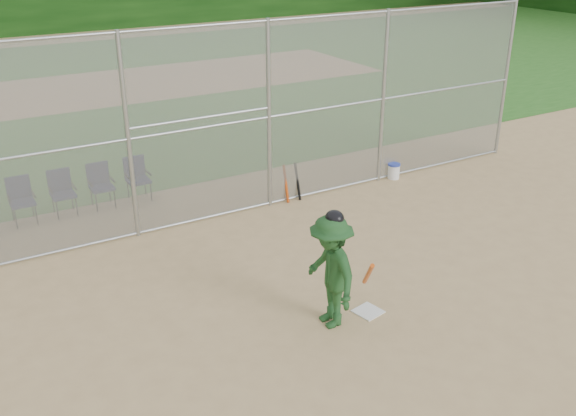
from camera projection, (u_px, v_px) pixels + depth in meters
ground at (371, 331)px, 9.76m from camera, size 100.00×100.00×0.00m
grass_strip at (79, 90)px, 23.97m from camera, size 100.00×100.00×0.00m
dirt_patch_far at (79, 90)px, 23.97m from camera, size 24.00×24.00×0.00m
backstop_fence at (225, 121)px, 12.87m from camera, size 16.09×0.09×4.00m
home_plate at (368, 311)px, 10.25m from camera, size 0.47×0.47×0.02m
batter_at_plate at (331, 271)px, 9.60m from camera, size 0.97×1.31×1.91m
water_cooler at (394, 171)px, 15.58m from camera, size 0.30×0.30×0.38m
spare_bats at (292, 182)px, 14.27m from camera, size 0.36×0.29×0.84m
chair_2 at (22, 201)px, 13.13m from camera, size 0.54×0.52×0.96m
chair_3 at (63, 194)px, 13.51m from camera, size 0.54×0.52×0.96m
chair_4 at (102, 186)px, 13.89m from camera, size 0.54×0.52×0.96m
chair_5 at (138, 180)px, 14.26m from camera, size 0.54×0.52×0.96m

